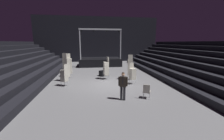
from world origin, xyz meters
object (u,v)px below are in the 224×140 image
(chair_stack_front_left, at_px, (130,67))
(stage_riser, at_px, (100,61))
(chair_stack_front_right, at_px, (64,75))
(chair_stack_mid_left, at_px, (66,68))
(chair_stack_rear_left, at_px, (133,74))
(equipment_road_case, at_px, (104,73))
(chair_stack_mid_centre, at_px, (106,68))
(loose_chair_near_man, at_px, (147,91))
(man_with_tie, at_px, (123,84))
(chair_stack_mid_right, at_px, (69,66))

(chair_stack_front_left, bearing_deg, stage_riser, 117.52)
(chair_stack_front_right, bearing_deg, chair_stack_mid_left, 33.26)
(chair_stack_rear_left, relative_size, equipment_road_case, 1.99)
(chair_stack_rear_left, distance_m, equipment_road_case, 4.01)
(chair_stack_mid_centre, xyz_separation_m, loose_chair_near_man, (1.98, -5.10, -0.53))
(man_with_tie, distance_m, loose_chair_near_man, 1.58)
(stage_riser, height_order, chair_stack_mid_right, stage_riser)
(equipment_road_case, bearing_deg, chair_stack_mid_centre, -86.61)
(stage_riser, xyz_separation_m, man_with_tie, (0.49, -13.27, 0.35))
(man_with_tie, relative_size, chair_stack_rear_left, 0.97)
(chair_stack_front_left, distance_m, equipment_road_case, 3.17)
(chair_stack_mid_right, bearing_deg, chair_stack_mid_left, 65.86)
(chair_stack_mid_right, relative_size, equipment_road_case, 2.66)
(chair_stack_mid_right, distance_m, loose_chair_near_man, 8.49)
(chair_stack_front_left, height_order, loose_chair_near_man, chair_stack_front_left)
(chair_stack_mid_centre, bearing_deg, chair_stack_front_right, 103.43)
(chair_stack_mid_right, distance_m, chair_stack_mid_centre, 3.79)
(chair_stack_front_left, bearing_deg, loose_chair_near_man, -79.50)
(chair_stack_mid_right, xyz_separation_m, chair_stack_rear_left, (5.60, -3.17, -0.29))
(stage_riser, height_order, chair_stack_mid_centre, stage_riser)
(chair_stack_front_left, height_order, equipment_road_case, chair_stack_front_left)
(chair_stack_mid_centre, bearing_deg, loose_chair_near_man, -170.38)
(loose_chair_near_man, bearing_deg, equipment_road_case, 136.51)
(chair_stack_front_left, bearing_deg, equipment_road_case, 152.11)
(chair_stack_rear_left, bearing_deg, chair_stack_mid_right, -46.14)
(stage_riser, xyz_separation_m, loose_chair_near_man, (2.00, -13.28, -0.10))
(chair_stack_front_left, relative_size, chair_stack_mid_left, 0.93)
(chair_stack_front_right, relative_size, chair_stack_rear_left, 1.00)
(man_with_tie, distance_m, chair_stack_mid_right, 7.56)
(stage_riser, bearing_deg, chair_stack_rear_left, -78.45)
(man_with_tie, distance_m, chair_stack_front_left, 4.89)
(chair_stack_mid_centre, distance_m, loose_chair_near_man, 5.50)
(chair_stack_front_left, relative_size, equipment_road_case, 2.66)
(chair_stack_mid_right, bearing_deg, equipment_road_case, 159.57)
(chair_stack_mid_centre, height_order, chair_stack_rear_left, chair_stack_mid_centre)
(chair_stack_front_left, bearing_deg, chair_stack_front_right, -155.61)
(stage_riser, xyz_separation_m, chair_stack_mid_right, (-3.54, -6.88, 0.56))
(stage_riser, xyz_separation_m, chair_stack_mid_centre, (0.02, -8.18, 0.43))
(stage_riser, bearing_deg, loose_chair_near_man, -81.44)
(chair_stack_front_left, distance_m, chair_stack_mid_left, 5.79)
(man_with_tie, bearing_deg, loose_chair_near_man, -162.35)
(chair_stack_mid_left, distance_m, chair_stack_mid_right, 1.54)
(chair_stack_rear_left, xyz_separation_m, loose_chair_near_man, (-0.06, -3.23, -0.37))
(chair_stack_front_right, height_order, loose_chair_near_man, chair_stack_front_right)
(stage_riser, distance_m, man_with_tie, 13.28)
(chair_stack_front_right, xyz_separation_m, equipment_road_case, (3.46, 3.13, -0.62))
(chair_stack_front_left, relative_size, chair_stack_rear_left, 1.33)
(stage_riser, relative_size, man_with_tie, 3.49)
(chair_stack_mid_left, height_order, chair_stack_rear_left, chair_stack_mid_left)
(chair_stack_mid_centre, height_order, equipment_road_case, chair_stack_mid_centre)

